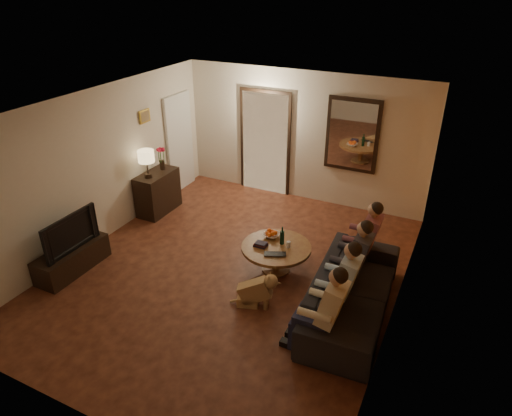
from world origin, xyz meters
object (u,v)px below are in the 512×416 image
at_px(person_a, 326,315).
at_px(table_lamp, 147,164).
at_px(tv_stand, 72,259).
at_px(bowl, 272,235).
at_px(coffee_table, 276,258).
at_px(wine_bottle, 282,235).
at_px(laptop, 275,256).
at_px(person_b, 341,287).
at_px(tv, 66,232).
at_px(dog, 255,289).
at_px(sofa, 353,292).
at_px(person_d, 364,243).
at_px(dresser, 158,192).
at_px(person_c, 353,263).

bearing_deg(person_a, table_lamp, 154.35).
distance_m(tv_stand, bowl, 3.16).
xyz_separation_m(coffee_table, wine_bottle, (0.05, 0.10, 0.38)).
xyz_separation_m(tv_stand, laptop, (2.99, 1.11, 0.26)).
bearing_deg(coffee_table, person_b, -31.45).
height_order(tv_stand, coffee_table, coffee_table).
xyz_separation_m(person_a, wine_bottle, (-1.19, 1.46, 0.01)).
distance_m(person_b, bowl, 1.72).
relative_size(tv, laptop, 3.10).
bearing_deg(dog, sofa, 2.24).
xyz_separation_m(person_d, wine_bottle, (-1.19, -0.34, 0.01)).
distance_m(dresser, person_d, 4.14).
relative_size(person_a, person_b, 1.00).
distance_m(person_a, person_d, 1.80).
relative_size(tv_stand, person_d, 1.00).
distance_m(table_lamp, tv, 2.05).
bearing_deg(person_a, dresser, 151.92).
bearing_deg(tv_stand, wine_bottle, 26.96).
bearing_deg(dog, laptop, 70.42).
bearing_deg(tv_stand, person_c, 16.71).
distance_m(person_c, coffee_table, 1.30).
bearing_deg(table_lamp, coffee_table, -12.19).
bearing_deg(laptop, table_lamp, 139.81).
xyz_separation_m(dog, laptop, (0.02, 0.64, 0.18)).
bearing_deg(laptop, wine_bottle, 74.14).
distance_m(tv_stand, person_d, 4.53).
distance_m(tv, coffee_table, 3.24).
bearing_deg(bowl, dog, -77.04).
height_order(person_b, dog, person_b).
bearing_deg(dresser, coffee_table, -16.29).
xyz_separation_m(tv_stand, dog, (2.97, 0.48, 0.08)).
bearing_deg(tv_stand, laptop, 20.45).
xyz_separation_m(sofa, laptop, (-1.24, 0.18, 0.11)).
distance_m(sofa, coffee_table, 1.42).
relative_size(tv_stand, person_a, 1.00).
bearing_deg(person_a, bowl, 131.94).
xyz_separation_m(person_b, person_d, (0.00, 1.20, 0.00)).
distance_m(dresser, person_a, 4.67).
bearing_deg(wine_bottle, person_d, 16.19).
distance_m(person_c, person_d, 0.60).
xyz_separation_m(bowl, wine_bottle, (0.23, -0.12, 0.12)).
bearing_deg(tv, wine_bottle, -63.04).
bearing_deg(dresser, table_lamp, -90.00).
bearing_deg(tv, dog, -80.85).
distance_m(tv_stand, wine_bottle, 3.32).
bearing_deg(table_lamp, dresser, 90.00).
bearing_deg(person_b, dog, -172.12).
xyz_separation_m(person_b, coffee_table, (-1.24, 0.76, -0.38)).
relative_size(dresser, person_d, 0.76).
xyz_separation_m(dog, bowl, (-0.26, 1.14, 0.20)).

